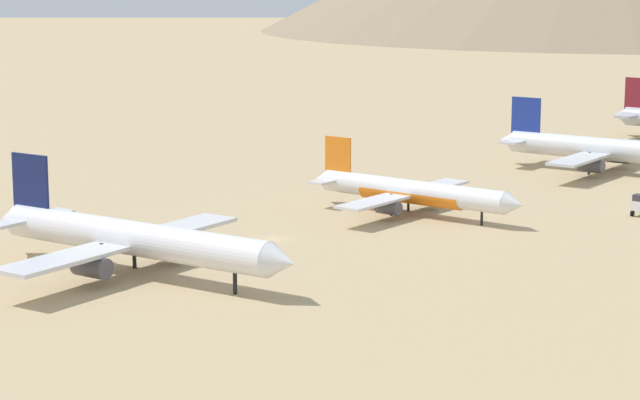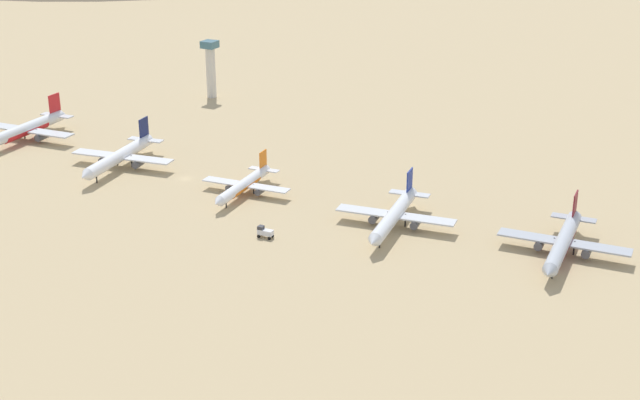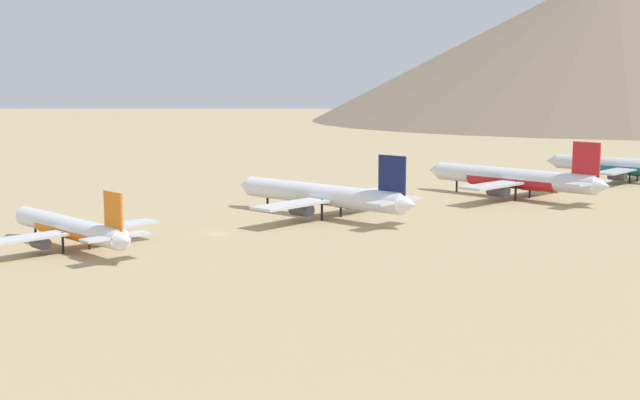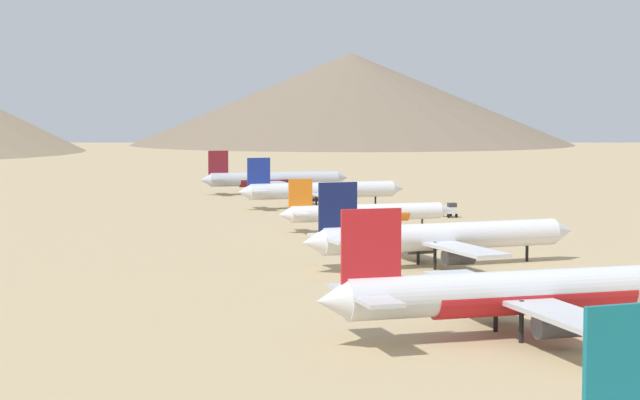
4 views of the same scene
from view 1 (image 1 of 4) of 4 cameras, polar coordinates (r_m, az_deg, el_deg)
ground_plane at (r=199.63m, az=-2.12°, el=-1.78°), size 1800.00×1800.00×0.00m
parked_jet_2 at (r=177.35m, az=-8.52°, el=-1.76°), size 53.81×43.96×15.54m
parked_jet_3 at (r=218.22m, az=4.12°, el=0.38°), size 42.90×34.90×12.37m
parked_jet_4 at (r=267.30m, az=12.86°, el=2.22°), size 51.09×41.68×14.74m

